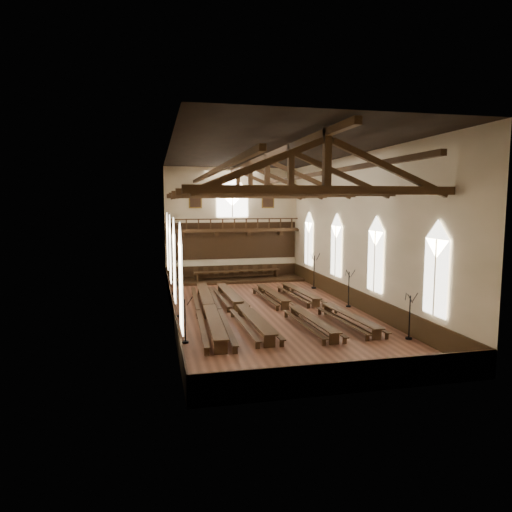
{
  "coord_description": "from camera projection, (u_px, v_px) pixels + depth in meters",
  "views": [
    {
      "loc": [
        -6.93,
        -27.71,
        6.9
      ],
      "look_at": [
        -0.37,
        1.5,
        3.37
      ],
      "focal_mm": 32.0,
      "sensor_mm": 36.0,
      "label": 1
    }
  ],
  "objects": [
    {
      "name": "ground",
      "position": [
        267.0,
        311.0,
        29.17
      ],
      "size": [
        26.0,
        26.0,
        0.0
      ],
      "primitive_type": "plane",
      "color": "brown",
      "rests_on": "ground"
    },
    {
      "name": "high_table",
      "position": [
        237.0,
        272.0,
        40.16
      ],
      "size": [
        7.76,
        1.48,
        0.72
      ],
      "color": "#3D2313",
      "rests_on": "dais"
    },
    {
      "name": "roof_trusses",
      "position": [
        267.0,
        181.0,
        28.21
      ],
      "size": [
        11.7,
        25.7,
        2.8
      ],
      "color": "#3D2313",
      "rests_on": "room_walls"
    },
    {
      "name": "portraits",
      "position": [
        232.0,
        200.0,
        40.83
      ],
      "size": [
        7.75,
        0.09,
        1.45
      ],
      "color": "brown",
      "rests_on": "room_walls"
    },
    {
      "name": "candelabrum_right_mid",
      "position": [
        349.0,
        296.0,
        30.17
      ],
      "size": [
        0.69,
        0.76,
        2.49
      ],
      "color": "black",
      "rests_on": "ground"
    },
    {
      "name": "candelabrum_left_mid",
      "position": [
        179.0,
        305.0,
        27.62
      ],
      "size": [
        0.68,
        0.69,
        2.31
      ],
      "color": "black",
      "rests_on": "ground"
    },
    {
      "name": "candelabrum_right_near",
      "position": [
        409.0,
        325.0,
        23.02
      ],
      "size": [
        0.65,
        0.73,
        2.38
      ],
      "color": "black",
      "rests_on": "ground"
    },
    {
      "name": "side_windows",
      "position": [
        267.0,
        253.0,
        28.73
      ],
      "size": [
        11.85,
        19.8,
        4.5
      ],
      "color": "white",
      "rests_on": "room_walls"
    },
    {
      "name": "candelabrum_left_far",
      "position": [
        174.0,
        283.0,
        34.36
      ],
      "size": [
        0.82,
        0.82,
        2.77
      ],
      "color": "black",
      "rests_on": "ground"
    },
    {
      "name": "room_walls",
      "position": [
        267.0,
        209.0,
        28.41
      ],
      "size": [
        26.0,
        26.0,
        26.0
      ],
      "color": "beige",
      "rests_on": "ground"
    },
    {
      "name": "minstrels_gallery",
      "position": [
        233.0,
        236.0,
        40.98
      ],
      "size": [
        11.8,
        1.24,
        3.7
      ],
      "color": "#3D2313",
      "rests_on": "room_walls"
    },
    {
      "name": "high_chairs",
      "position": [
        236.0,
        271.0,
        40.9
      ],
      "size": [
        7.66,
        0.47,
        1.0
      ],
      "color": "#3D2313",
      "rests_on": "dais"
    },
    {
      "name": "end_window",
      "position": [
        232.0,
        199.0,
        40.82
      ],
      "size": [
        2.8,
        0.12,
        3.8
      ],
      "color": "white",
      "rests_on": "room_walls"
    },
    {
      "name": "wainscot_band",
      "position": [
        267.0,
        302.0,
        29.1
      ],
      "size": [
        12.0,
        26.0,
        1.2
      ],
      "color": "#31210E",
      "rests_on": "ground"
    },
    {
      "name": "candelabrum_right_far",
      "position": [
        314.0,
        278.0,
        36.65
      ],
      "size": [
        0.86,
        0.81,
        2.85
      ],
      "color": "black",
      "rests_on": "ground"
    },
    {
      "name": "refectory_row_d",
      "position": [
        322.0,
        303.0,
        29.08
      ],
      "size": [
        1.78,
        13.69,
        0.67
      ],
      "color": "#3D2313",
      "rests_on": "ground"
    },
    {
      "name": "dais",
      "position": [
        238.0,
        280.0,
        40.24
      ],
      "size": [
        11.4,
        3.07,
        0.2
      ],
      "primitive_type": "cube",
      "color": "#31210E",
      "rests_on": "ground"
    },
    {
      "name": "refectory_row_a",
      "position": [
        209.0,
        308.0,
        27.56
      ],
      "size": [
        1.89,
        14.77,
        0.78
      ],
      "color": "#3D2313",
      "rests_on": "ground"
    },
    {
      "name": "refectory_row_b",
      "position": [
        240.0,
        306.0,
        28.19
      ],
      "size": [
        1.63,
        14.17,
        0.72
      ],
      "color": "#3D2313",
      "rests_on": "ground"
    },
    {
      "name": "refectory_row_c",
      "position": [
        290.0,
        306.0,
        28.38
      ],
      "size": [
        1.61,
        13.63,
        0.66
      ],
      "color": "#3D2313",
      "rests_on": "ground"
    },
    {
      "name": "candelabrum_left_near",
      "position": [
        185.0,
        329.0,
        22.41
      ],
      "size": [
        0.67,
        0.71,
        2.33
      ],
      "color": "black",
      "rests_on": "ground"
    }
  ]
}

